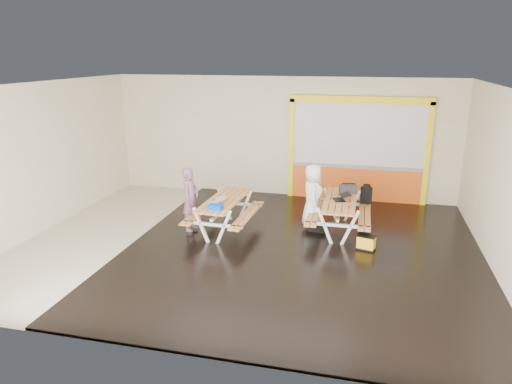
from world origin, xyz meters
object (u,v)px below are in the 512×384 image
(laptop_left, at_px, (216,202))
(laptop_right, at_px, (341,198))
(backpack, at_px, (366,194))
(picnic_table_right, at_px, (340,207))
(fluke_bag, at_px, (366,242))
(person_right, at_px, (313,196))
(person_left, at_px, (191,199))
(dark_case, at_px, (317,227))
(toolbox, at_px, (348,189))
(blue_pouch, at_px, (215,207))
(picnic_table_left, at_px, (224,207))

(laptop_left, relative_size, laptop_right, 0.96)
(laptop_left, xyz_separation_m, backpack, (3.32, 1.79, -0.11))
(picnic_table_right, distance_m, fluke_bag, 1.24)
(laptop_left, height_order, laptop_right, laptop_right)
(person_right, relative_size, laptop_left, 3.39)
(picnic_table_right, distance_m, person_left, 3.51)
(picnic_table_right, distance_m, dark_case, 0.73)
(toolbox, bearing_deg, person_right, -143.81)
(picnic_table_right, distance_m, backpack, 1.02)
(laptop_right, height_order, toolbox, toolbox)
(person_right, height_order, dark_case, person_right)
(person_left, xyz_separation_m, person_right, (2.75, 0.87, 0.01))
(laptop_left, xyz_separation_m, fluke_bag, (3.38, 0.00, -0.67))
(fluke_bag, bearing_deg, dark_case, 142.27)
(blue_pouch, distance_m, toolbox, 3.38)
(dark_case, bearing_deg, laptop_left, -157.85)
(blue_pouch, bearing_deg, picnic_table_left, 91.70)
(picnic_table_left, distance_m, dark_case, 2.27)
(laptop_right, bearing_deg, blue_pouch, -154.53)
(laptop_right, xyz_separation_m, toolbox, (0.13, 0.64, 0.05))
(picnic_table_right, height_order, person_left, person_left)
(person_right, bearing_deg, picnic_table_right, -100.35)
(blue_pouch, bearing_deg, picnic_table_right, 26.39)
(laptop_right, bearing_deg, fluke_bag, -55.55)
(picnic_table_right, height_order, laptop_right, laptop_right)
(person_right, relative_size, laptop_right, 3.25)
(person_left, height_order, laptop_left, person_left)
(blue_pouch, xyz_separation_m, backpack, (3.22, 2.14, -0.10))
(picnic_table_left, bearing_deg, person_right, 17.27)
(backpack, bearing_deg, person_right, -146.67)
(picnic_table_right, relative_size, person_right, 1.38)
(person_right, relative_size, toolbox, 3.30)
(picnic_table_left, relative_size, person_left, 1.41)
(toolbox, bearing_deg, fluke_bag, -72.18)
(laptop_left, bearing_deg, dark_case, 22.15)
(picnic_table_right, bearing_deg, fluke_bag, -55.92)
(person_right, bearing_deg, fluke_bag, -135.72)
(blue_pouch, bearing_deg, person_right, 33.69)
(person_right, height_order, backpack, person_right)
(person_right, relative_size, blue_pouch, 4.86)
(person_left, xyz_separation_m, laptop_right, (3.42, 0.81, 0.03))
(laptop_left, height_order, dark_case, laptop_left)
(person_left, bearing_deg, laptop_right, -72.68)
(laptop_left, height_order, blue_pouch, laptop_left)
(blue_pouch, bearing_deg, laptop_left, 105.48)
(picnic_table_right, bearing_deg, blue_pouch, -153.61)
(person_left, relative_size, blue_pouch, 4.78)
(laptop_right, xyz_separation_m, fluke_bag, (0.63, -0.92, -0.68))
(picnic_table_left, distance_m, person_right, 2.12)
(toolbox, relative_size, dark_case, 1.08)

